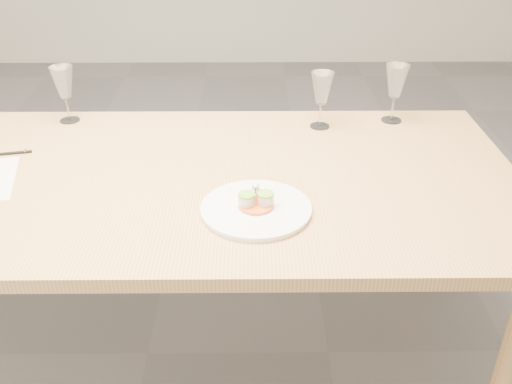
{
  "coord_description": "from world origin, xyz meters",
  "views": [
    {
      "loc": [
        0.39,
        -1.52,
        1.57
      ],
      "look_at": [
        0.4,
        -0.19,
        0.8
      ],
      "focal_mm": 40.0,
      "sensor_mm": 36.0,
      "label": 1
    }
  ],
  "objects_px": {
    "ballpoint_pen": "(10,153)",
    "wine_glass_3": "(322,89)",
    "dining_table": "(126,194)",
    "wine_glass_4": "(396,82)",
    "wine_glass_2": "(63,83)",
    "dinner_plate": "(256,208)"
  },
  "relations": [
    {
      "from": "ballpoint_pen",
      "to": "wine_glass_2",
      "type": "xyz_separation_m",
      "value": [
        0.12,
        0.27,
        0.14
      ]
    },
    {
      "from": "dining_table",
      "to": "wine_glass_3",
      "type": "xyz_separation_m",
      "value": [
        0.63,
        0.35,
        0.21
      ]
    },
    {
      "from": "ballpoint_pen",
      "to": "wine_glass_4",
      "type": "relative_size",
      "value": 0.64
    },
    {
      "from": "dining_table",
      "to": "wine_glass_4",
      "type": "bearing_deg",
      "value": 24.32
    },
    {
      "from": "dinner_plate",
      "to": "wine_glass_2",
      "type": "bearing_deg",
      "value": 137.07
    },
    {
      "from": "dining_table",
      "to": "wine_glass_4",
      "type": "xyz_separation_m",
      "value": [
        0.9,
        0.41,
        0.21
      ]
    },
    {
      "from": "wine_glass_4",
      "to": "dinner_plate",
      "type": "bearing_deg",
      "value": -128.84
    },
    {
      "from": "wine_glass_3",
      "to": "wine_glass_4",
      "type": "xyz_separation_m",
      "value": [
        0.27,
        0.05,
        0.01
      ]
    },
    {
      "from": "ballpoint_pen",
      "to": "wine_glass_3",
      "type": "height_order",
      "value": "wine_glass_3"
    },
    {
      "from": "wine_glass_3",
      "to": "wine_glass_4",
      "type": "bearing_deg",
      "value": 10.85
    },
    {
      "from": "dining_table",
      "to": "wine_glass_3",
      "type": "relative_size",
      "value": 12.08
    },
    {
      "from": "ballpoint_pen",
      "to": "wine_glass_2",
      "type": "distance_m",
      "value": 0.33
    },
    {
      "from": "dinner_plate",
      "to": "wine_glass_4",
      "type": "height_order",
      "value": "wine_glass_4"
    },
    {
      "from": "dinner_plate",
      "to": "ballpoint_pen",
      "type": "xyz_separation_m",
      "value": [
        -0.79,
        0.35,
        -0.01
      ]
    },
    {
      "from": "dinner_plate",
      "to": "wine_glass_2",
      "type": "relative_size",
      "value": 1.48
    },
    {
      "from": "wine_glass_2",
      "to": "wine_glass_4",
      "type": "xyz_separation_m",
      "value": [
        1.17,
        -0.01,
        0.0
      ]
    },
    {
      "from": "wine_glass_2",
      "to": "wine_glass_4",
      "type": "bearing_deg",
      "value": -0.44
    },
    {
      "from": "wine_glass_4",
      "to": "wine_glass_2",
      "type": "bearing_deg",
      "value": 179.56
    },
    {
      "from": "ballpoint_pen",
      "to": "wine_glass_4",
      "type": "bearing_deg",
      "value": -0.23
    },
    {
      "from": "dinner_plate",
      "to": "wine_glass_2",
      "type": "distance_m",
      "value": 0.93
    },
    {
      "from": "dining_table",
      "to": "wine_glass_2",
      "type": "relative_size",
      "value": 11.84
    },
    {
      "from": "wine_glass_4",
      "to": "dining_table",
      "type": "bearing_deg",
      "value": -155.68
    }
  ]
}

